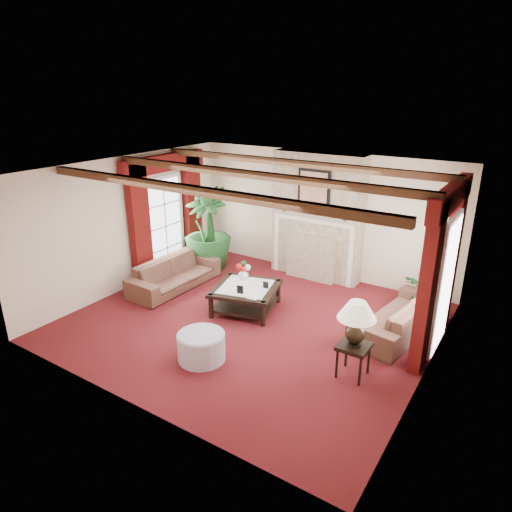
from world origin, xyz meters
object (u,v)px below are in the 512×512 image
Objects in this scene: side_table at (353,360)px; ottoman at (201,347)px; sofa_left at (174,269)px; potted_palm at (208,246)px; sofa_right at (400,310)px; coffee_table at (246,298)px.

ottoman is at bearing -157.83° from side_table.
sofa_left is at bearing 167.69° from side_table.
potted_palm is 4.90m from side_table.
sofa_right reaches higher than side_table.
sofa_left is 1.25m from potted_palm.
ottoman is at bearing -93.18° from coffee_table.
potted_palm is (-4.56, 0.54, 0.11)m from sofa_right.
sofa_right is at bearing 83.80° from side_table.
potted_palm is at bearing 153.59° from side_table.
sofa_right is at bearing 0.60° from coffee_table.
potted_palm is 3.80m from ottoman.
side_table is (2.47, -0.89, 0.02)m from coffee_table.
side_table reaches higher than ottoman.
ottoman is (2.27, -3.03, -0.31)m from potted_palm.
potted_palm is at bearing 126.82° from ottoman.
ottoman is (-2.11, -0.86, -0.04)m from side_table.
potted_palm reaches higher than coffee_table.
potted_palm reaches higher than sofa_right.
ottoman is at bearing -128.05° from sofa_left.
ottoman is at bearing -33.27° from sofa_right.
potted_palm reaches higher than side_table.
coffee_table is at bearing 101.82° from ottoman.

